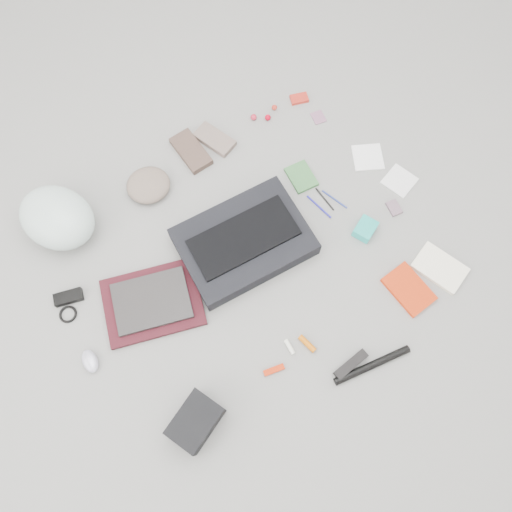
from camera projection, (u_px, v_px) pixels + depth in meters
ground_plane at (256, 260)px, 2.06m from camera, size 4.00×4.00×0.00m
messenger_bag at (244, 242)px, 2.04m from camera, size 0.55×0.41×0.09m
bag_flap at (244, 237)px, 2.00m from camera, size 0.44×0.23×0.01m
laptop_sleeve at (153, 302)px, 1.99m from camera, size 0.45×0.39×0.03m
laptop at (152, 301)px, 1.96m from camera, size 0.35×0.30×0.02m
bike_helmet at (57, 218)px, 2.02m from camera, size 0.37×0.40×0.20m
beanie at (148, 185)px, 2.14m from camera, size 0.24×0.23×0.07m
mitten_left at (191, 151)px, 2.22m from camera, size 0.11×0.21×0.03m
mitten_right at (215, 139)px, 2.25m from camera, size 0.15×0.20×0.03m
power_brick at (69, 297)px, 1.99m from camera, size 0.12×0.08×0.03m
cable_coil at (68, 314)px, 1.98m from camera, size 0.09×0.09×0.01m
mouse at (90, 361)px, 1.90m from camera, size 0.07×0.10×0.04m
camera_bag at (196, 422)px, 1.78m from camera, size 0.22×0.19×0.12m
multitool at (274, 370)px, 1.90m from camera, size 0.09×0.04×0.01m
toiletry_tube_white at (289, 347)px, 1.93m from camera, size 0.02×0.06×0.02m
toiletry_tube_orange at (307, 344)px, 1.93m from camera, size 0.04×0.08×0.02m
u_lock at (351, 364)px, 1.90m from camera, size 0.15×0.05×0.03m
bike_pump at (372, 365)px, 1.90m from camera, size 0.32×0.09×0.03m
book_red at (409, 289)px, 2.01m from camera, size 0.14×0.20×0.02m
book_white at (440, 268)px, 2.04m from camera, size 0.19×0.23×0.02m
notepad at (301, 177)px, 2.19m from camera, size 0.12×0.15×0.02m
pen_blue at (319, 207)px, 2.14m from camera, size 0.03×0.14×0.01m
pen_black at (325, 199)px, 2.15m from camera, size 0.01×0.13×0.01m
pen_navy at (335, 199)px, 2.15m from camera, size 0.05×0.13×0.01m
accordion_wallet at (365, 229)px, 2.08m from camera, size 0.12×0.11×0.05m
card_deck at (394, 208)px, 2.14m from camera, size 0.06×0.08×0.01m
napkin_top at (368, 157)px, 2.23m from camera, size 0.18×0.18×0.01m
napkin_bottom at (399, 181)px, 2.18m from camera, size 0.15×0.15×0.01m
lollipop_a at (254, 117)px, 2.29m from camera, size 0.03×0.03×0.03m
lollipop_b at (268, 117)px, 2.29m from camera, size 0.03×0.03×0.03m
lollipop_c at (274, 107)px, 2.31m from camera, size 0.03×0.03×0.03m
altoids_tin at (299, 99)px, 2.33m from camera, size 0.09×0.08×0.02m
stamp_sheet at (318, 117)px, 2.30m from camera, size 0.07×0.08×0.00m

